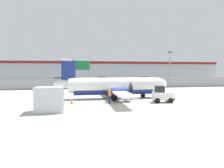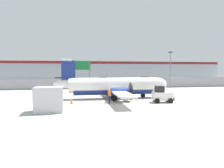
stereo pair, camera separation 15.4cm
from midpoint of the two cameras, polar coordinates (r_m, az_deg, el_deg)
The scene contains 20 objects.
ground_plane at distance 23.78m, azimuth 2.58°, elevation -4.86°, with size 140.00×140.00×0.01m.
perimeter_fence at distance 39.34m, azimuth -2.55°, elevation 0.30°, with size 98.00×0.10×2.10m.
parking_lot_strip at distance 50.81m, azimuth -4.26°, elevation -0.05°, with size 98.00×17.00×0.12m.
background_building at distance 69.10m, azimuth -5.85°, elevation 3.67°, with size 91.00×8.10×6.50m.
commuter_airplane at distance 25.75m, azimuth 1.15°, elevation -0.59°, with size 14.78×16.02×4.92m.
baggage_tug at distance 23.31m, azimuth 14.28°, elevation -3.04°, with size 2.47×1.68×1.88m.
ground_crew_worker at distance 21.92m, azimuth -0.59°, elevation -3.10°, with size 0.38×0.55×1.70m.
cargo_container at distance 18.40m, azimuth -17.32°, elevation -4.20°, with size 2.45×2.06×2.20m.
traffic_cone_near_left at distance 26.64m, azimuth 1.43°, elevation -3.22°, with size 0.36×0.36×0.64m.
traffic_cone_near_right at distance 22.09m, azimuth -11.29°, elevation -4.81°, with size 0.36×0.36×0.64m.
parked_car_0 at distance 49.44m, azimuth -21.36°, elevation 0.53°, with size 4.29×2.18×1.58m.
parked_car_1 at distance 56.46m, azimuth -14.74°, elevation 1.08°, with size 4.39×2.43×1.58m.
parked_car_2 at distance 45.24m, azimuth -11.26°, elevation 0.43°, with size 4.30×2.22×1.58m.
parked_car_3 at distance 45.44m, azimuth -5.67°, elevation 0.51°, with size 4.34×2.32×1.58m.
parked_car_4 at distance 55.79m, azimuth -2.57°, elevation 1.18°, with size 4.35×2.33×1.58m.
parked_car_5 at distance 45.40m, azimuth 3.60°, elevation 0.52°, with size 4.38×2.41×1.58m.
parked_car_6 at distance 51.51m, azimuth 7.81°, elevation 0.91°, with size 4.35×2.32×1.58m.
parked_car_7 at distance 59.94m, azimuth 9.53°, elevation 1.32°, with size 4.24×2.09×1.58m.
apron_light_pole at distance 41.16m, azimuth 16.39°, elevation 4.75°, with size 0.70×0.30×7.27m.
highway_sign at distance 40.56m, azimuth -8.66°, elevation 4.65°, with size 3.60×0.14×5.50m.
Camera 2 is at (-5.10, -20.93, 3.68)m, focal length 32.00 mm.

